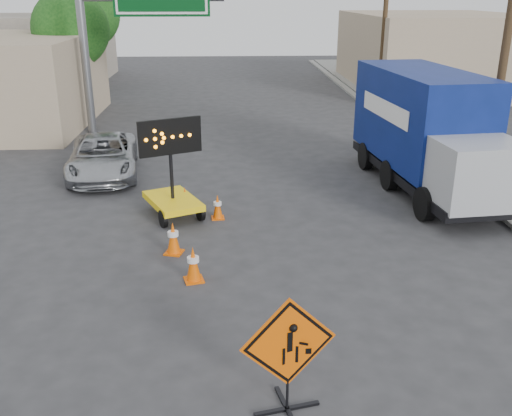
{
  "coord_description": "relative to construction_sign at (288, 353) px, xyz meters",
  "views": [
    {
      "loc": [
        -0.48,
        -7.44,
        5.87
      ],
      "look_at": [
        0.08,
        3.42,
        1.74
      ],
      "focal_mm": 40.0,
      "sensor_mm": 36.0,
      "label": 1
    }
  ],
  "objects": [
    {
      "name": "sidewalk_right",
      "position": [
        9.16,
        15.56,
        -0.93
      ],
      "size": [
        4.0,
        60.0,
        0.15
      ],
      "primitive_type": "cube",
      "color": "gray",
      "rests_on": "ground"
    },
    {
      "name": "cone_b",
      "position": [
        -2.15,
        5.61,
        -0.61
      ],
      "size": [
        0.5,
        0.5,
        0.8
      ],
      "rotation": [
        0.0,
        0.0,
        -0.27
      ],
      "color": "#EC5804",
      "rests_on": "ground"
    },
    {
      "name": "ground",
      "position": [
        -0.34,
        0.56,
        -1.01
      ],
      "size": [
        100.0,
        100.0,
        0.0
      ],
      "primitive_type": "plane",
      "color": "#2D2D30",
      "rests_on": "ground"
    },
    {
      "name": "pickup_truck",
      "position": [
        -5.04,
        12.03,
        -0.34
      ],
      "size": [
        2.83,
        5.03,
        1.33
      ],
      "primitive_type": "imported",
      "rotation": [
        0.0,
        0.0,
        0.14
      ],
      "color": "#ADB0B5",
      "rests_on": "ground"
    },
    {
      "name": "cone_a",
      "position": [
        -1.6,
        4.19,
        -0.61
      ],
      "size": [
        0.49,
        0.49,
        0.8
      ],
      "rotation": [
        0.0,
        0.0,
        0.24
      ],
      "color": "#EC5804",
      "rests_on": "ground"
    },
    {
      "name": "cone_c",
      "position": [
        -1.12,
        7.81,
        -0.66
      ],
      "size": [
        0.38,
        0.38,
        0.69
      ],
      "rotation": [
        0.0,
        0.0,
        0.08
      ],
      "color": "#EC5804",
      "rests_on": "ground"
    },
    {
      "name": "highway_gantry",
      "position": [
        -4.78,
        18.52,
        4.06
      ],
      "size": [
        6.18,
        0.38,
        6.9
      ],
      "color": "slate",
      "rests_on": "ground"
    },
    {
      "name": "building_right_far",
      "position": [
        12.66,
        30.56,
        1.29
      ],
      "size": [
        10.0,
        14.0,
        4.6
      ],
      "primitive_type": "cube",
      "color": "tan",
      "rests_on": "ground"
    },
    {
      "name": "construction_sign",
      "position": [
        0.0,
        0.0,
        0.0
      ],
      "size": [
        1.42,
        1.01,
        1.92
      ],
      "rotation": [
        0.0,
        0.0,
        0.22
      ],
      "color": "black",
      "rests_on": "ground"
    },
    {
      "name": "box_truck",
      "position": [
        5.35,
        10.1,
        0.64
      ],
      "size": [
        3.01,
        7.83,
        3.63
      ],
      "rotation": [
        0.0,
        0.0,
        0.1
      ],
      "color": "black",
      "rests_on": "ground"
    },
    {
      "name": "tree_left_near",
      "position": [
        -8.34,
        22.56,
        3.16
      ],
      "size": [
        3.71,
        3.71,
        6.03
      ],
      "color": "#422D1C",
      "rests_on": "ground"
    },
    {
      "name": "tree_left_far",
      "position": [
        -9.34,
        30.56,
        3.59
      ],
      "size": [
        4.1,
        4.1,
        6.66
      ],
      "color": "#422D1C",
      "rests_on": "ground"
    },
    {
      "name": "utility_pole_near",
      "position": [
        7.66,
        10.56,
        3.68
      ],
      "size": [
        1.8,
        0.26,
        9.0
      ],
      "color": "#422D1C",
      "rests_on": "ground"
    },
    {
      "name": "cone_d",
      "position": [
        -2.06,
        8.61,
        -0.68
      ],
      "size": [
        0.35,
        0.35,
        0.65
      ],
      "rotation": [
        0.0,
        0.0,
        0.05
      ],
      "color": "#EC5804",
      "rests_on": "ground"
    },
    {
      "name": "utility_pole_far",
      "position": [
        7.66,
        24.56,
        3.68
      ],
      "size": [
        1.8,
        0.26,
        9.0
      ],
      "color": "#422D1C",
      "rests_on": "ground"
    },
    {
      "name": "arrow_board",
      "position": [
        -2.36,
        8.08,
        -0.38
      ],
      "size": [
        1.87,
        2.25,
        2.76
      ],
      "rotation": [
        0.0,
        0.0,
        0.43
      ],
      "color": "yellow",
      "rests_on": "ground"
    },
    {
      "name": "storefront_left_far",
      "position": [
        -15.34,
        34.56,
        1.19
      ],
      "size": [
        12.0,
        10.0,
        4.4
      ],
      "primitive_type": "cube",
      "color": "gray",
      "rests_on": "ground"
    },
    {
      "name": "curb_right",
      "position": [
        6.86,
        15.56,
        -0.95
      ],
      "size": [
        0.4,
        60.0,
        0.12
      ],
      "primitive_type": "cube",
      "color": "gray",
      "rests_on": "ground"
    }
  ]
}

